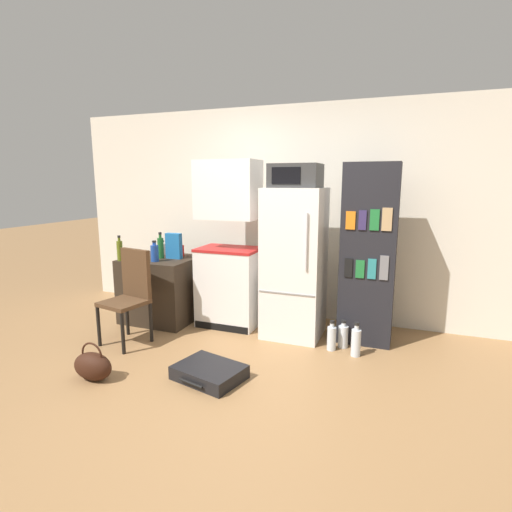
% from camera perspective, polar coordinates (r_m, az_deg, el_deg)
% --- Properties ---
extents(ground_plane, '(24.00, 24.00, 0.00)m').
position_cam_1_polar(ground_plane, '(3.44, -4.13, -18.29)').
color(ground_plane, olive).
extents(wall_back, '(6.40, 0.10, 2.54)m').
position_cam_1_polar(wall_back, '(4.86, 7.90, 5.95)').
color(wall_back, silver).
rests_on(wall_back, ground_plane).
extents(side_table, '(0.82, 0.73, 0.76)m').
position_cam_1_polar(side_table, '(4.97, -13.26, -4.56)').
color(side_table, '#2D2319').
rests_on(side_table, ground_plane).
extents(kitchen_hutch, '(0.70, 0.49, 1.89)m').
position_cam_1_polar(kitchen_hutch, '(4.57, -3.89, 0.69)').
color(kitchen_hutch, white).
rests_on(kitchen_hutch, ground_plane).
extents(refrigerator, '(0.61, 0.59, 1.60)m').
position_cam_1_polar(refrigerator, '(4.27, 5.49, -1.06)').
color(refrigerator, white).
rests_on(refrigerator, ground_plane).
extents(microwave, '(0.50, 0.41, 0.24)m').
position_cam_1_polar(microwave, '(4.18, 5.71, 11.34)').
color(microwave, '#333333').
rests_on(microwave, refrigerator).
extents(bookshelf, '(0.54, 0.37, 1.84)m').
position_cam_1_polar(bookshelf, '(4.22, 15.75, 0.16)').
color(bookshelf, black).
rests_on(bookshelf, ground_plane).
extents(bottle_milk_white, '(0.09, 0.09, 0.18)m').
position_cam_1_polar(bottle_milk_white, '(5.08, -13.17, 1.03)').
color(bottle_milk_white, white).
rests_on(bottle_milk_white, side_table).
extents(bottle_blue_soda, '(0.09, 0.09, 0.24)m').
position_cam_1_polar(bottle_blue_soda, '(4.67, -14.28, 0.46)').
color(bottle_blue_soda, '#1E47A3').
rests_on(bottle_blue_soda, side_table).
extents(bottle_olive_oil, '(0.07, 0.07, 0.29)m').
position_cam_1_polar(bottle_olive_oil, '(4.83, -18.88, 0.80)').
color(bottle_olive_oil, '#566619').
rests_on(bottle_olive_oil, side_table).
extents(bottle_ketchup_red, '(0.09, 0.09, 0.17)m').
position_cam_1_polar(bottle_ketchup_red, '(4.95, -10.74, 0.84)').
color(bottle_ketchup_red, '#AD1914').
rests_on(bottle_ketchup_red, side_table).
extents(bottle_green_tall, '(0.07, 0.07, 0.31)m').
position_cam_1_polar(bottle_green_tall, '(4.84, -13.47, 1.21)').
color(bottle_green_tall, '#1E6028').
rests_on(bottle_green_tall, side_table).
extents(bowl, '(0.12, 0.12, 0.03)m').
position_cam_1_polar(bowl, '(5.03, -16.42, 0.12)').
color(bowl, silver).
rests_on(bowl, side_table).
extents(cereal_box, '(0.19, 0.07, 0.30)m').
position_cam_1_polar(cereal_box, '(4.78, -11.66, 1.41)').
color(cereal_box, '#1E66A8').
rests_on(cereal_box, side_table).
extents(chair, '(0.47, 0.47, 0.97)m').
position_cam_1_polar(chair, '(4.34, -17.49, -4.58)').
color(chair, black).
rests_on(chair, ground_plane).
extents(suitcase_large_flat, '(0.64, 0.54, 0.12)m').
position_cam_1_polar(suitcase_large_flat, '(3.57, -6.69, -16.16)').
color(suitcase_large_flat, black).
rests_on(suitcase_large_flat, ground_plane).
extents(handbag, '(0.36, 0.20, 0.33)m').
position_cam_1_polar(handbag, '(3.77, -22.29, -14.32)').
color(handbag, '#33190F').
rests_on(handbag, ground_plane).
extents(water_bottle_front, '(0.09, 0.09, 0.31)m').
position_cam_1_polar(water_bottle_front, '(4.12, 10.74, -11.38)').
color(water_bottle_front, silver).
rests_on(water_bottle_front, ground_plane).
extents(water_bottle_middle, '(0.09, 0.09, 0.34)m').
position_cam_1_polar(water_bottle_middle, '(4.04, 14.09, -11.81)').
color(water_bottle_middle, silver).
rests_on(water_bottle_middle, ground_plane).
extents(water_bottle_back, '(0.10, 0.10, 0.29)m').
position_cam_1_polar(water_bottle_back, '(4.21, 12.34, -11.09)').
color(water_bottle_back, silver).
rests_on(water_bottle_back, ground_plane).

